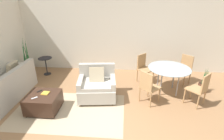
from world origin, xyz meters
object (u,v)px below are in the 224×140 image
object	(u,v)px
tv_remote_primary	(39,91)
dining_chair_far_right	(185,67)
dining_chair_near_right	(200,87)
book_stack	(45,93)
dining_chair_near_left	(148,86)
potted_plant_small	(203,85)
ottoman	(44,102)
dining_table	(169,71)
couch	(4,90)
tv_remote_secondary	(34,98)
dining_chair_far_left	(144,66)
armchair	(97,86)
side_table	(46,63)
potted_plant	(29,67)

from	to	relation	value
tv_remote_primary	dining_chair_far_right	size ratio (longest dim) A/B	0.15
tv_remote_primary	dining_chair_near_right	distance (m)	3.99
book_stack	dining_chair_near_left	bearing A→B (deg)	9.99
tv_remote_primary	potted_plant_small	world-z (taller)	potted_plant_small
dining_chair_near_left	dining_chair_near_right	world-z (taller)	same
ottoman	dining_table	size ratio (longest dim) A/B	0.63
dining_chair_near_right	ottoman	bearing A→B (deg)	-172.41
couch	dining_table	bearing A→B (deg)	10.31
tv_remote_secondary	couch	bearing A→B (deg)	155.86
dining_chair_near_right	dining_chair_far_right	distance (m)	1.28
dining_chair_far_left	ottoman	bearing A→B (deg)	-144.96
armchair	dining_chair_near_right	size ratio (longest dim) A/B	1.17
armchair	tv_remote_primary	distance (m)	1.45
potted_plant_small	armchair	bearing A→B (deg)	-169.57
tv_remote_secondary	dining_chair_far_right	bearing A→B (deg)	26.17
ottoman	side_table	distance (m)	2.21
side_table	potted_plant	bearing A→B (deg)	-171.23
tv_remote_primary	dining_chair_far_right	bearing A→B (deg)	22.31
book_stack	tv_remote_secondary	bearing A→B (deg)	-127.01
potted_plant	side_table	size ratio (longest dim) A/B	2.25
ottoman	book_stack	world-z (taller)	book_stack
ottoman	armchair	bearing A→B (deg)	29.07
couch	tv_remote_primary	xyz separation A→B (m)	(1.08, -0.19, 0.14)
book_stack	side_table	bearing A→B (deg)	113.48
ottoman	potted_plant	distance (m)	2.41
side_table	dining_chair_far_left	xyz separation A→B (m)	(3.36, -0.26, 0.08)
couch	book_stack	xyz separation A→B (m)	(1.27, -0.28, 0.14)
book_stack	dining_table	world-z (taller)	dining_table
armchair	book_stack	distance (m)	1.31
couch	dining_chair_near_left	size ratio (longest dim) A/B	2.31
potted_plant	book_stack	bearing A→B (deg)	-52.33
book_stack	ottoman	bearing A→B (deg)	-124.17
couch	dining_chair_far_left	bearing A→B (deg)	20.91
armchair	dining_table	xyz separation A→B (m)	(1.98, 0.48, 0.32)
dining_table	dining_chair_near_left	size ratio (longest dim) A/B	1.30
book_stack	potted_plant	bearing A→B (deg)	127.67
couch	book_stack	size ratio (longest dim) A/B	11.74
dining_chair_far_right	armchair	bearing A→B (deg)	-156.93
tv_remote_secondary	side_table	bearing A→B (deg)	107.49
armchair	dining_chair_near_right	world-z (taller)	dining_chair_near_right
couch	armchair	distance (m)	2.46
armchair	potted_plant	world-z (taller)	potted_plant
potted_plant	dining_chair_far_left	bearing A→B (deg)	-2.41
armchair	ottoman	world-z (taller)	armchair
couch	potted_plant	size ratio (longest dim) A/B	1.51
dining_table	dining_chair_far_left	world-z (taller)	dining_chair_far_left
dining_chair_near_left	dining_chair_near_right	xyz separation A→B (m)	(1.28, 0.00, 0.00)
tv_remote_secondary	dining_table	bearing A→B (deg)	21.46
ottoman	dining_table	distance (m)	3.41
potted_plant	dining_chair_near_right	world-z (taller)	potted_plant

